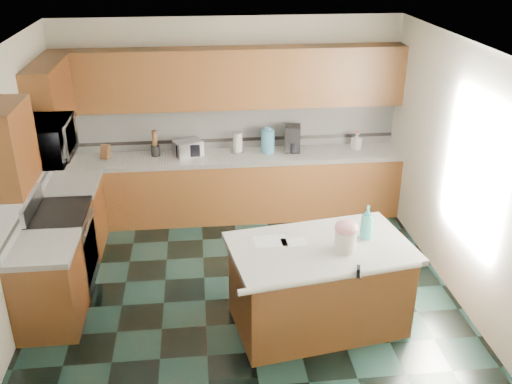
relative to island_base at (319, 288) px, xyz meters
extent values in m
plane|color=black|center=(-0.69, 0.52, -0.43)|extent=(4.60, 4.60, 0.00)
plane|color=white|center=(-0.69, 0.52, 2.27)|extent=(4.60, 4.60, 0.00)
cube|color=#F0E7CF|center=(-0.69, 2.84, 0.92)|extent=(4.60, 0.04, 2.70)
cube|color=#F0E7CF|center=(-0.69, -1.80, 0.92)|extent=(4.60, 0.04, 2.70)
cube|color=#F0E7CF|center=(-3.01, 0.52, 0.92)|extent=(0.04, 4.60, 2.70)
cube|color=#F0E7CF|center=(1.63, 0.52, 0.92)|extent=(0.04, 4.60, 2.70)
cube|color=black|center=(-0.69, 2.52, 0.00)|extent=(4.60, 0.60, 0.86)
cube|color=white|center=(-0.69, 2.52, 0.46)|extent=(4.60, 0.64, 0.06)
cube|color=black|center=(-0.69, 2.65, 1.51)|extent=(4.60, 0.33, 0.78)
cube|color=silver|center=(-0.69, 2.81, 0.81)|extent=(4.60, 0.02, 0.63)
cube|color=black|center=(-0.69, 2.80, 0.61)|extent=(4.60, 0.01, 0.05)
cube|color=black|center=(-2.69, 1.81, 0.00)|extent=(0.60, 0.82, 0.86)
cube|color=white|center=(-2.69, 1.81, 0.46)|extent=(0.64, 0.82, 0.06)
cube|color=black|center=(-2.69, 0.28, 0.00)|extent=(0.60, 0.72, 0.86)
cube|color=white|center=(-2.69, 0.28, 0.46)|extent=(0.64, 0.72, 0.06)
cube|color=silver|center=(-2.98, 1.07, 0.81)|extent=(0.02, 2.30, 0.63)
cube|color=black|center=(-2.97, 1.07, 0.61)|extent=(0.01, 2.30, 0.05)
cube|color=black|center=(-2.82, 1.94, 1.51)|extent=(0.33, 1.09, 0.78)
cube|color=black|center=(-2.82, 0.28, 1.51)|extent=(0.33, 0.72, 0.78)
cube|color=#B7B7BC|center=(-2.69, 1.02, 0.01)|extent=(0.60, 0.76, 0.88)
cube|color=black|center=(-2.40, 1.02, -0.03)|extent=(0.02, 0.68, 0.55)
cube|color=black|center=(-2.69, 1.02, 0.47)|extent=(0.62, 0.78, 0.04)
cylinder|color=#B7B7BC|center=(-2.37, 1.02, 0.35)|extent=(0.02, 0.66, 0.02)
cube|color=#B7B7BC|center=(-2.95, 1.02, 0.59)|extent=(0.06, 0.76, 0.18)
imported|color=#B7B7BC|center=(-2.69, 1.02, 1.30)|extent=(0.50, 0.73, 0.41)
cube|color=black|center=(0.00, 0.00, 0.00)|extent=(1.77, 1.19, 0.86)
cube|color=white|center=(0.00, 0.00, 0.46)|extent=(1.88, 1.30, 0.06)
cylinder|color=white|center=(0.00, -0.52, 0.46)|extent=(1.73, 0.34, 0.06)
cylinder|color=silver|center=(0.21, -0.11, 0.60)|extent=(0.24, 0.24, 0.21)
ellipsoid|color=pink|center=(0.21, -0.11, 0.74)|extent=(0.22, 0.22, 0.14)
cylinder|color=tan|center=(0.21, -0.11, 0.79)|extent=(0.07, 0.03, 0.03)
sphere|color=tan|center=(0.17, -0.11, 0.79)|extent=(0.04, 0.04, 0.04)
sphere|color=tan|center=(0.24, -0.11, 0.79)|extent=(0.04, 0.04, 0.04)
imported|color=teal|center=(0.48, 0.11, 0.66)|extent=(0.18, 0.18, 0.35)
cube|color=white|center=(-0.25, 0.09, 0.49)|extent=(0.25, 0.20, 0.00)
cube|color=white|center=(-0.48, 0.14, 0.49)|extent=(0.33, 0.25, 0.00)
cube|color=black|center=(0.23, -0.50, 0.50)|extent=(0.05, 0.10, 0.09)
cylinder|color=black|center=(0.23, -0.56, 0.48)|extent=(0.02, 0.07, 0.02)
cube|color=#472814|center=(-2.37, 2.57, 0.59)|extent=(0.15, 0.17, 0.21)
cylinder|color=black|center=(-1.72, 2.60, 0.56)|extent=(0.12, 0.12, 0.15)
cylinder|color=#472814|center=(-1.72, 2.60, 0.74)|extent=(0.07, 0.07, 0.21)
cube|color=#B7B7BC|center=(-1.28, 2.57, 0.59)|extent=(0.43, 0.37, 0.21)
cube|color=black|center=(-1.28, 2.45, 0.59)|extent=(0.32, 0.01, 0.17)
cylinder|color=white|center=(-0.61, 2.62, 0.63)|extent=(0.12, 0.12, 0.27)
cylinder|color=#B7B7BC|center=(-0.61, 2.62, 0.50)|extent=(0.18, 0.18, 0.01)
cylinder|color=teal|center=(-0.20, 2.58, 0.65)|extent=(0.19, 0.19, 0.31)
cylinder|color=teal|center=(-0.20, 2.58, 0.82)|extent=(0.09, 0.09, 0.04)
cube|color=black|center=(0.15, 2.60, 0.67)|extent=(0.25, 0.27, 0.36)
cylinder|color=black|center=(0.15, 2.54, 0.56)|extent=(0.15, 0.15, 0.15)
imported|color=white|center=(1.04, 2.57, 0.61)|extent=(0.14, 0.14, 0.24)
cylinder|color=red|center=(1.04, 2.57, 0.74)|extent=(0.02, 0.02, 0.03)
cube|color=white|center=(1.60, 0.32, 1.07)|extent=(0.02, 1.40, 1.10)
camera|label=1|loc=(-1.13, -4.68, 3.28)|focal=40.00mm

